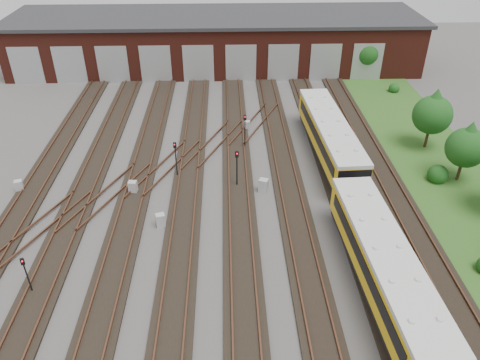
{
  "coord_description": "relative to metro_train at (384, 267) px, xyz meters",
  "views": [
    {
      "loc": [
        1.14,
        -19.67,
        20.56
      ],
      "look_at": [
        2.08,
        8.98,
        2.0
      ],
      "focal_mm": 35.0,
      "sensor_mm": 36.0,
      "label": 1
    }
  ],
  "objects": [
    {
      "name": "ground",
      "position": [
        -10.0,
        0.28,
        -1.87
      ],
      "size": [
        120.0,
        120.0,
        0.0
      ],
      "primitive_type": "plane",
      "color": "#484643",
      "rests_on": "ground"
    },
    {
      "name": "track_network",
      "position": [
        -10.17,
        0.87,
        -1.76
      ],
      "size": [
        30.4,
        70.0,
        0.33
      ],
      "color": "black",
      "rests_on": "ground"
    },
    {
      "name": "maintenance_shed",
      "position": [
        -10.01,
        40.26,
        1.33
      ],
      "size": [
        51.0,
        12.5,
        6.35
      ],
      "color": "#551E15",
      "rests_on": "ground"
    },
    {
      "name": "grass_verge",
      "position": [
        9.0,
        10.28,
        -1.84
      ],
      "size": [
        8.0,
        55.0,
        0.05
      ],
      "primitive_type": "cube",
      "color": "#28531B",
      "rests_on": "ground"
    },
    {
      "name": "metro_train",
      "position": [
        0.0,
        0.0,
        0.0
      ],
      "size": [
        3.29,
        46.65,
        3.01
      ],
      "rotation": [
        0.0,
        0.0,
        0.05
      ],
      "color": "black",
      "rests_on": "ground"
    },
    {
      "name": "signal_mast_0",
      "position": [
        -20.45,
        0.53,
        -0.16
      ],
      "size": [
        0.25,
        0.24,
        2.66
      ],
      "rotation": [
        0.0,
        0.0,
        0.4
      ],
      "color": "black",
      "rests_on": "ground"
    },
    {
      "name": "signal_mast_1",
      "position": [
        -12.93,
        13.03,
        0.14
      ],
      "size": [
        0.25,
        0.23,
        3.17
      ],
      "rotation": [
        0.0,
        0.0,
        -0.12
      ],
      "color": "black",
      "rests_on": "ground"
    },
    {
      "name": "signal_mast_2",
      "position": [
        -7.21,
        17.68,
        0.2
      ],
      "size": [
        0.24,
        0.23,
        3.26
      ],
      "rotation": [
        0.0,
        0.0,
        -0.03
      ],
      "color": "black",
      "rests_on": "ground"
    },
    {
      "name": "signal_mast_3",
      "position": [
        -8.09,
        11.44,
        0.17
      ],
      "size": [
        0.28,
        0.27,
        3.18
      ],
      "rotation": [
        0.0,
        0.0,
        0.16
      ],
      "color": "black",
      "rests_on": "ground"
    },
    {
      "name": "relay_cabinet_0",
      "position": [
        -25.0,
        11.28,
        -1.38
      ],
      "size": [
        0.7,
        0.63,
        0.97
      ],
      "primitive_type": "cube",
      "rotation": [
        0.0,
        0.0,
        0.28
      ],
      "color": "#B2B5B8",
      "rests_on": "ground"
    },
    {
      "name": "relay_cabinet_1",
      "position": [
        -16.13,
        10.76,
        -1.35
      ],
      "size": [
        0.67,
        0.58,
        1.05
      ],
      "primitive_type": "cube",
      "rotation": [
        0.0,
        0.0,
        -0.09
      ],
      "color": "#B2B5B8",
      "rests_on": "ground"
    },
    {
      "name": "relay_cabinet_2",
      "position": [
        -13.56,
        6.58,
        -1.36
      ],
      "size": [
        0.73,
        0.66,
        1.01
      ],
      "primitive_type": "cube",
      "rotation": [
        0.0,
        0.0,
        0.3
      ],
      "color": "#B2B5B8",
      "rests_on": "ground"
    },
    {
      "name": "relay_cabinet_3",
      "position": [
        -6.06,
        10.62,
        -1.31
      ],
      "size": [
        0.83,
        0.76,
        1.12
      ],
      "primitive_type": "cube",
      "rotation": [
        0.0,
        0.0,
        -0.37
      ],
      "color": "#B2B5B8",
      "rests_on": "ground"
    },
    {
      "name": "relay_cabinet_4",
      "position": [
        -6.85,
        21.34,
        -1.41
      ],
      "size": [
        0.63,
        0.56,
        0.91
      ],
      "primitive_type": "cube",
      "rotation": [
        0.0,
        0.0,
        -0.21
      ],
      "color": "#B2B5B8",
      "rests_on": "ground"
    },
    {
      "name": "tree_0",
      "position": [
        8.07,
        35.28,
        1.49
      ],
      "size": [
        3.16,
        3.16,
        5.23
      ],
      "color": "#352617",
      "rests_on": "ground"
    },
    {
      "name": "tree_1",
      "position": [
        9.13,
        17.31,
        1.75
      ],
      "size": [
        3.4,
        3.4,
        5.63
      ],
      "color": "#352617",
      "rests_on": "ground"
    },
    {
      "name": "tree_3",
      "position": [
        9.75,
        11.82,
        1.47
      ],
      "size": [
        3.14,
        3.14,
        5.21
      ],
      "color": "#352617",
      "rests_on": "ground"
    },
    {
      "name": "bush_1",
      "position": [
        8.03,
        11.74,
        -1.06
      ],
      "size": [
        1.62,
        1.62,
        1.62
      ],
      "primitive_type": "sphere",
      "color": "#154513",
      "rests_on": "ground"
    },
    {
      "name": "bush_2",
      "position": [
        10.33,
        30.32,
        -1.27
      ],
      "size": [
        1.2,
        1.2,
        1.2
      ],
      "primitive_type": "sphere",
      "color": "#154513",
      "rests_on": "ground"
    }
  ]
}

